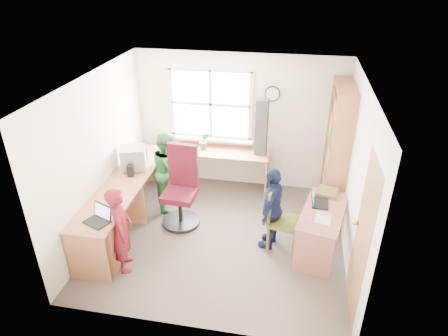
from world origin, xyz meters
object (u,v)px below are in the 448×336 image
(person_green, at_px, (169,171))
(person_navy, at_px, (272,208))
(swivel_chair, at_px, (181,191))
(person_red, at_px, (121,230))
(right_desk, at_px, (322,221))
(crt_monitor, at_px, (133,158))
(laptop_left, at_px, (99,218))
(cd_tower, at_px, (262,127))
(wooden_chair, at_px, (279,217))
(bookshelf, at_px, (336,152))
(laptop_right, at_px, (317,200))
(l_desk, at_px, (129,213))
(potted_plant, at_px, (204,141))

(person_green, bearing_deg, person_navy, -127.39)
(swivel_chair, height_order, person_green, person_green)
(person_red, bearing_deg, right_desk, -94.53)
(swivel_chair, distance_m, crt_monitor, 0.94)
(laptop_left, bearing_deg, cd_tower, 75.12)
(wooden_chair, relative_size, crt_monitor, 2.15)
(bookshelf, height_order, swivel_chair, bookshelf)
(laptop_right, bearing_deg, right_desk, -149.01)
(right_desk, bearing_deg, l_desk, -162.44)
(potted_plant, relative_size, person_navy, 0.26)
(swivel_chair, height_order, cd_tower, cd_tower)
(potted_plant, height_order, person_green, person_green)
(bookshelf, bearing_deg, person_red, -143.65)
(wooden_chair, bearing_deg, person_green, 166.19)
(potted_plant, xyz_separation_m, person_red, (-0.58, -2.31, -0.29))
(bookshelf, xyz_separation_m, laptop_right, (-0.29, -1.05, -0.28))
(l_desk, bearing_deg, bookshelf, 26.43)
(person_navy, bearing_deg, laptop_left, -54.51)
(l_desk, distance_m, person_red, 0.63)
(laptop_left, height_order, person_red, person_red)
(potted_plant, bearing_deg, cd_tower, 0.26)
(l_desk, distance_m, wooden_chair, 2.17)
(right_desk, distance_m, person_red, 2.74)
(person_green, bearing_deg, crt_monitor, 93.33)
(swivel_chair, relative_size, potted_plant, 3.97)
(laptop_left, distance_m, cd_tower, 3.01)
(person_green, bearing_deg, swivel_chair, -154.92)
(potted_plant, bearing_deg, wooden_chair, -46.80)
(wooden_chair, xyz_separation_m, laptop_left, (-2.27, -0.82, 0.27))
(potted_plant, distance_m, person_navy, 1.99)
(swivel_chair, xyz_separation_m, crt_monitor, (-0.83, 0.21, 0.39))
(bookshelf, height_order, person_navy, bookshelf)
(swivel_chair, xyz_separation_m, laptop_left, (-0.73, -1.23, 0.25))
(potted_plant, xyz_separation_m, person_green, (-0.43, -0.74, -0.24))
(l_desk, bearing_deg, wooden_chair, 5.19)
(crt_monitor, xyz_separation_m, potted_plant, (0.94, 0.91, -0.03))
(l_desk, distance_m, cd_tower, 2.56)
(l_desk, height_order, right_desk, l_desk)
(right_desk, bearing_deg, bookshelf, 92.74)
(right_desk, relative_size, person_navy, 1.00)
(right_desk, relative_size, potted_plant, 3.91)
(person_red, relative_size, person_green, 0.92)
(right_desk, distance_m, person_green, 2.55)
(person_red, bearing_deg, person_green, -28.31)
(swivel_chair, bearing_deg, laptop_left, -117.58)
(crt_monitor, xyz_separation_m, person_green, (0.51, 0.17, -0.26))
(right_desk, height_order, laptop_right, laptop_right)
(person_green, bearing_deg, laptop_right, -118.00)
(l_desk, bearing_deg, cd_tower, 44.91)
(person_red, distance_m, person_navy, 2.07)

